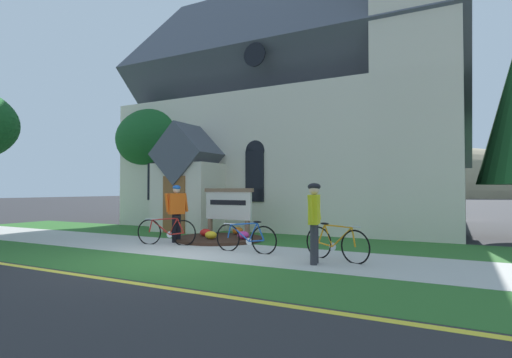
{
  "coord_description": "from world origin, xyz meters",
  "views": [
    {
      "loc": [
        6.15,
        -7.11,
        1.61
      ],
      "look_at": [
        0.36,
        3.88,
        1.93
      ],
      "focal_mm": 28.03,
      "sensor_mm": 36.0,
      "label": 1
    }
  ],
  "objects_px": {
    "bicycle_red": "(336,243)",
    "cyclist_in_green_jersey": "(314,216)",
    "church_sign": "(228,206)",
    "yard_deciduous_tree": "(166,141)",
    "bicycle_yellow": "(166,232)",
    "bicycle_orange": "(246,238)",
    "cyclist_in_orange_jersey": "(176,209)"
  },
  "relations": [
    {
      "from": "bicycle_orange",
      "to": "yard_deciduous_tree",
      "type": "distance_m",
      "value": 10.1
    },
    {
      "from": "cyclist_in_green_jersey",
      "to": "cyclist_in_orange_jersey",
      "type": "height_order",
      "value": "cyclist_in_green_jersey"
    },
    {
      "from": "bicycle_yellow",
      "to": "cyclist_in_green_jersey",
      "type": "relative_size",
      "value": 1.02
    },
    {
      "from": "bicycle_yellow",
      "to": "yard_deciduous_tree",
      "type": "relative_size",
      "value": 0.32
    },
    {
      "from": "bicycle_yellow",
      "to": "cyclist_in_green_jersey",
      "type": "bearing_deg",
      "value": -9.95
    },
    {
      "from": "bicycle_yellow",
      "to": "cyclist_in_orange_jersey",
      "type": "distance_m",
      "value": 0.84
    },
    {
      "from": "bicycle_yellow",
      "to": "bicycle_orange",
      "type": "bearing_deg",
      "value": -2.92
    },
    {
      "from": "bicycle_yellow",
      "to": "cyclist_in_orange_jersey",
      "type": "relative_size",
      "value": 1.02
    },
    {
      "from": "bicycle_orange",
      "to": "cyclist_in_green_jersey",
      "type": "relative_size",
      "value": 1.03
    },
    {
      "from": "bicycle_red",
      "to": "cyclist_in_green_jersey",
      "type": "bearing_deg",
      "value": -112.7
    },
    {
      "from": "cyclist_in_orange_jersey",
      "to": "church_sign",
      "type": "bearing_deg",
      "value": 62.15
    },
    {
      "from": "bicycle_yellow",
      "to": "church_sign",
      "type": "bearing_deg",
      "value": 70.21
    },
    {
      "from": "cyclist_in_green_jersey",
      "to": "cyclist_in_orange_jersey",
      "type": "xyz_separation_m",
      "value": [
        -4.86,
        1.38,
        -0.0
      ]
    },
    {
      "from": "bicycle_yellow",
      "to": "bicycle_orange",
      "type": "height_order",
      "value": "bicycle_yellow"
    },
    {
      "from": "bicycle_orange",
      "to": "cyclist_in_green_jersey",
      "type": "bearing_deg",
      "value": -18.64
    },
    {
      "from": "bicycle_orange",
      "to": "cyclist_in_orange_jersey",
      "type": "relative_size",
      "value": 1.03
    },
    {
      "from": "bicycle_red",
      "to": "cyclist_in_orange_jersey",
      "type": "bearing_deg",
      "value": 172.07
    },
    {
      "from": "bicycle_red",
      "to": "cyclist_in_green_jersey",
      "type": "height_order",
      "value": "cyclist_in_green_jersey"
    },
    {
      "from": "bicycle_red",
      "to": "yard_deciduous_tree",
      "type": "height_order",
      "value": "yard_deciduous_tree"
    },
    {
      "from": "church_sign",
      "to": "cyclist_in_green_jersey",
      "type": "relative_size",
      "value": 1.09
    },
    {
      "from": "bicycle_red",
      "to": "cyclist_in_orange_jersey",
      "type": "xyz_separation_m",
      "value": [
        -5.14,
        0.72,
        0.64
      ]
    },
    {
      "from": "church_sign",
      "to": "yard_deciduous_tree",
      "type": "bearing_deg",
      "value": 148.3
    },
    {
      "from": "cyclist_in_orange_jersey",
      "to": "yard_deciduous_tree",
      "type": "distance_m",
      "value": 7.51
    },
    {
      "from": "bicycle_orange",
      "to": "bicycle_yellow",
      "type": "bearing_deg",
      "value": 177.08
    },
    {
      "from": "cyclist_in_green_jersey",
      "to": "yard_deciduous_tree",
      "type": "distance_m",
      "value": 11.91
    },
    {
      "from": "cyclist_in_green_jersey",
      "to": "yard_deciduous_tree",
      "type": "relative_size",
      "value": 0.32
    },
    {
      "from": "bicycle_red",
      "to": "bicycle_orange",
      "type": "distance_m",
      "value": 2.36
    },
    {
      "from": "bicycle_red",
      "to": "cyclist_in_green_jersey",
      "type": "relative_size",
      "value": 0.96
    },
    {
      "from": "bicycle_red",
      "to": "yard_deciduous_tree",
      "type": "xyz_separation_m",
      "value": [
        -9.88,
        5.77,
        3.52
      ]
    },
    {
      "from": "church_sign",
      "to": "bicycle_orange",
      "type": "xyz_separation_m",
      "value": [
        1.94,
        -2.28,
        -0.7
      ]
    },
    {
      "from": "bicycle_orange",
      "to": "cyclist_in_orange_jersey",
      "type": "bearing_deg",
      "value": 166.33
    },
    {
      "from": "yard_deciduous_tree",
      "to": "bicycle_red",
      "type": "bearing_deg",
      "value": -30.28
    }
  ]
}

